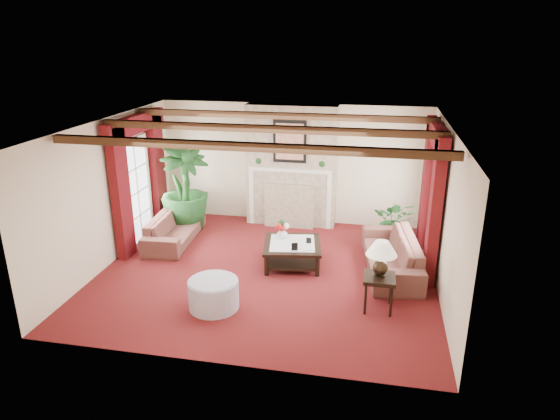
% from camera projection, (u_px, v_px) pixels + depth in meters
% --- Properties ---
extents(floor, '(6.00, 6.00, 0.00)m').
position_uv_depth(floor, '(267.00, 272.00, 9.16)').
color(floor, '#480D10').
rests_on(floor, ground).
extents(ceiling, '(6.00, 6.00, 0.00)m').
position_uv_depth(ceiling, '(266.00, 125.00, 8.25)').
color(ceiling, white).
rests_on(ceiling, floor).
extents(back_wall, '(6.00, 0.02, 2.70)m').
position_uv_depth(back_wall, '(293.00, 164.00, 11.25)').
color(back_wall, beige).
rests_on(back_wall, ground).
extents(left_wall, '(0.02, 5.50, 2.70)m').
position_uv_depth(left_wall, '(109.00, 192.00, 9.25)').
color(left_wall, beige).
rests_on(left_wall, ground).
extents(right_wall, '(0.02, 5.50, 2.70)m').
position_uv_depth(right_wall, '(445.00, 214.00, 8.16)').
color(right_wall, beige).
rests_on(right_wall, ground).
extents(ceiling_beams, '(6.00, 3.00, 0.12)m').
position_uv_depth(ceiling_beams, '(266.00, 129.00, 8.27)').
color(ceiling_beams, '#382111').
rests_on(ceiling_beams, ceiling).
extents(fireplace, '(2.00, 0.52, 2.70)m').
position_uv_depth(fireplace, '(292.00, 105.00, 10.61)').
color(fireplace, tan).
rests_on(fireplace, ground).
extents(french_door_left, '(0.10, 1.10, 2.16)m').
position_uv_depth(french_door_left, '(131.00, 140.00, 9.91)').
color(french_door_left, white).
rests_on(french_door_left, ground).
extents(french_door_right, '(0.10, 1.10, 2.16)m').
position_uv_depth(french_door_right, '(442.00, 153.00, 8.83)').
color(french_door_right, white).
rests_on(french_door_right, ground).
extents(curtains_left, '(0.20, 2.40, 2.55)m').
position_uv_depth(curtains_left, '(134.00, 119.00, 9.75)').
color(curtains_left, '#490910').
rests_on(curtains_left, ground).
extents(curtains_right, '(0.20, 2.40, 2.55)m').
position_uv_depth(curtains_right, '(438.00, 129.00, 8.71)').
color(curtains_right, '#490910').
rests_on(curtains_right, ground).
extents(sofa_left, '(2.05, 0.82, 0.78)m').
position_uv_depth(sofa_left, '(174.00, 224.00, 10.40)').
color(sofa_left, '#3E1120').
rests_on(sofa_left, ground).
extents(sofa_right, '(2.39, 1.19, 0.87)m').
position_uv_depth(sofa_right, '(392.00, 248.00, 9.10)').
color(sofa_right, '#3E1120').
rests_on(sofa_right, ground).
extents(potted_palm, '(2.95, 2.95, 1.06)m').
position_uv_depth(potted_palm, '(186.00, 206.00, 11.04)').
color(potted_palm, black).
rests_on(potted_palm, ground).
extents(small_plant, '(1.14, 1.21, 0.76)m').
position_uv_depth(small_plant, '(396.00, 226.00, 10.29)').
color(small_plant, black).
rests_on(small_plant, ground).
extents(coffee_table, '(1.21, 1.21, 0.43)m').
position_uv_depth(coffee_table, '(292.00, 254.00, 9.39)').
color(coffee_table, black).
rests_on(coffee_table, ground).
extents(side_table, '(0.50, 0.50, 0.58)m').
position_uv_depth(side_table, '(378.00, 293.00, 7.84)').
color(side_table, black).
rests_on(side_table, ground).
extents(ottoman, '(0.80, 0.80, 0.47)m').
position_uv_depth(ottoman, '(214.00, 294.00, 7.90)').
color(ottoman, '#A49FB4').
rests_on(ottoman, ground).
extents(table_lamp, '(0.48, 0.48, 0.61)m').
position_uv_depth(table_lamp, '(381.00, 259.00, 7.64)').
color(table_lamp, black).
rests_on(table_lamp, side_table).
extents(flower_vase, '(0.31, 0.31, 0.20)m').
position_uv_depth(flower_vase, '(282.00, 233.00, 9.52)').
color(flower_vase, silver).
rests_on(flower_vase, coffee_table).
extents(book, '(0.23, 0.16, 0.29)m').
position_uv_depth(book, '(302.00, 241.00, 9.05)').
color(book, black).
rests_on(book, coffee_table).
extents(photo_frame_a, '(0.12, 0.05, 0.15)m').
position_uv_depth(photo_frame_a, '(295.00, 247.00, 8.97)').
color(photo_frame_a, black).
rests_on(photo_frame_a, coffee_table).
extents(photo_frame_b, '(0.09, 0.02, 0.12)m').
position_uv_depth(photo_frame_b, '(309.00, 241.00, 9.27)').
color(photo_frame_b, black).
rests_on(photo_frame_b, coffee_table).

